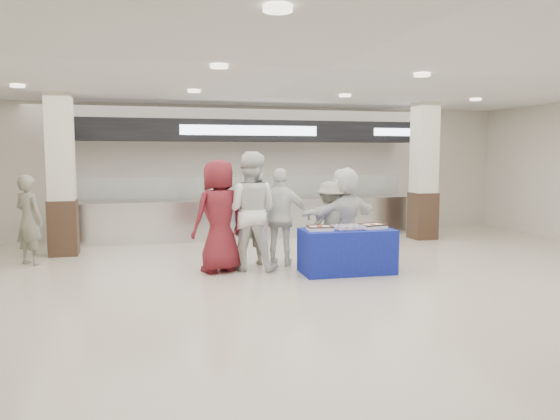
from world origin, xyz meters
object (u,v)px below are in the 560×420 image
object	(u,v)px
soldier_b	(330,224)
chef_short	(281,217)
soldier_a	(250,216)
chef_tall	(250,211)
sheet_cake_right	(372,226)
civilian_maroon	(219,216)
sheet_cake_left	(320,228)
soldier_bg	(29,220)
cupcake_tray	(348,227)
display_table	(347,251)
civilian_white	(345,216)

from	to	relation	value
soldier_b	chef_short	bearing A→B (deg)	-25.64
soldier_a	chef_tall	world-z (taller)	chef_tall
sheet_cake_right	soldier_b	distance (m)	0.84
civilian_maroon	chef_tall	world-z (taller)	chef_tall
sheet_cake_left	sheet_cake_right	xyz separation A→B (m)	(0.94, -0.02, 0.00)
sheet_cake_left	soldier_b	world-z (taller)	soldier_b
civilian_maroon	soldier_bg	distance (m)	3.60
sheet_cake_left	cupcake_tray	size ratio (longest dim) A/B	0.95
sheet_cake_left	soldier_b	bearing A→B (deg)	56.30
display_table	soldier_b	size ratio (longest dim) A/B	1.01
civilian_maroon	soldier_b	distance (m)	2.03
civilian_maroon	soldier_b	size ratio (longest dim) A/B	1.26
soldier_a	chef_short	bearing A→B (deg)	155.61
sheet_cake_right	chef_short	world-z (taller)	chef_short
soldier_bg	chef_short	bearing A→B (deg)	-155.72
chef_short	soldier_bg	world-z (taller)	chef_short
display_table	chef_short	bearing A→B (deg)	138.03
sheet_cake_left	chef_short	bearing A→B (deg)	115.03
sheet_cake_right	soldier_a	size ratio (longest dim) A/B	0.26
soldier_a	soldier_bg	distance (m)	4.03
sheet_cake_left	chef_tall	world-z (taller)	chef_tall
sheet_cake_left	soldier_b	distance (m)	0.78
chef_short	display_table	bearing A→B (deg)	157.66
display_table	civilian_maroon	xyz separation A→B (m)	(-2.08, 0.64, 0.59)
chef_tall	chef_short	bearing A→B (deg)	-139.05
cupcake_tray	chef_tall	xyz separation A→B (m)	(-1.53, 0.72, 0.24)
sheet_cake_right	sheet_cake_left	bearing A→B (deg)	179.03
sheet_cake_left	soldier_bg	distance (m)	5.31
chef_short	soldier_bg	size ratio (longest dim) A/B	1.07
sheet_cake_right	soldier_bg	distance (m)	6.18
display_table	soldier_b	xyz separation A→B (m)	(-0.06, 0.64, 0.39)
display_table	sheet_cake_right	bearing A→B (deg)	-1.46
civilian_maroon	chef_short	world-z (taller)	civilian_maroon
soldier_bg	display_table	bearing A→B (deg)	-161.58
sheet_cake_left	chef_short	distance (m)	0.99
display_table	chef_short	xyz separation A→B (m)	(-0.91, 0.88, 0.51)
cupcake_tray	chef_short	size ratio (longest dim) A/B	0.26
civilian_maroon	soldier_bg	xyz separation A→B (m)	(-3.24, 1.55, -0.14)
sheet_cake_left	sheet_cake_right	world-z (taller)	sheet_cake_right
soldier_bg	cupcake_tray	bearing A→B (deg)	-162.00
civilian_white	soldier_bg	xyz separation A→B (m)	(-5.53, 1.55, -0.07)
display_table	soldier_bg	world-z (taller)	soldier_bg
cupcake_tray	soldier_b	distance (m)	0.69
sheet_cake_right	chef_tall	xyz separation A→B (m)	(-1.98, 0.71, 0.23)
sheet_cake_left	cupcake_tray	distance (m)	0.49
cupcake_tray	soldier_a	distance (m)	1.83
display_table	chef_short	size ratio (longest dim) A/B	0.88
sheet_cake_right	chef_short	size ratio (longest dim) A/B	0.27
display_table	sheet_cake_left	distance (m)	0.65
cupcake_tray	soldier_bg	xyz separation A→B (m)	(-5.32, 2.24, 0.04)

